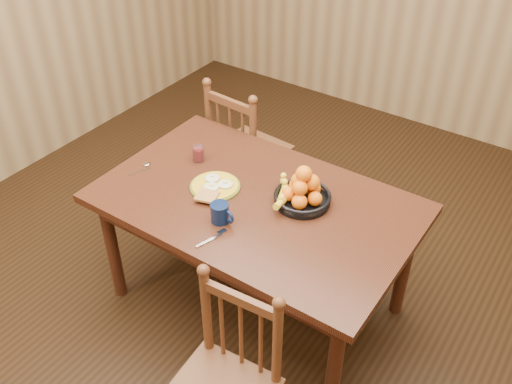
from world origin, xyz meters
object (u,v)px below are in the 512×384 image
Objects in this scene: chair_far at (246,151)px; breakfast_plate at (215,186)px; fruit_bowl at (302,192)px; coffee_mug at (221,213)px; dining_table at (256,213)px.

chair_far is 3.23× the size of breakfast_plate.
fruit_bowl is (0.75, -0.58, 0.34)m from chair_far.
coffee_mug is 0.42m from fruit_bowl.
coffee_mug reaches higher than breakfast_plate.
coffee_mug is at bearing -45.89° from breakfast_plate.
coffee_mug is 0.41× the size of fruit_bowl.
dining_table is at bearing 132.86° from chair_far.
dining_table is 0.90m from chair_far.
fruit_bowl reaches higher than dining_table.
coffee_mug is (0.51, -0.92, 0.33)m from chair_far.
chair_far is 1.01m from fruit_bowl.
dining_table is 11.95× the size of coffee_mug.
fruit_bowl is at bearing 54.86° from coffee_mug.
breakfast_plate is 0.93× the size of fruit_bowl.
chair_far is at bearing 142.55° from fruit_bowl.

